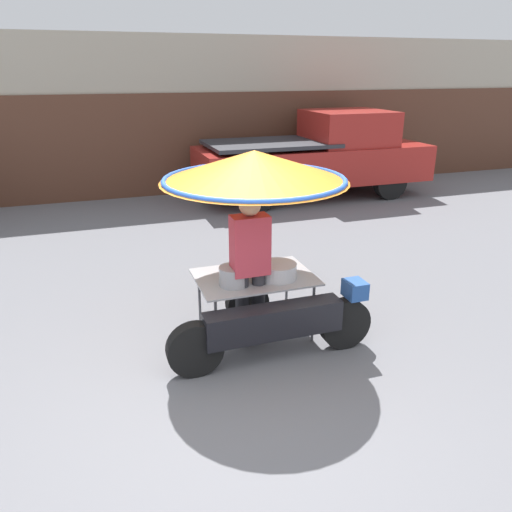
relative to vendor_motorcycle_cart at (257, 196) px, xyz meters
name	(u,v)px	position (x,y,z in m)	size (l,w,h in m)	color
ground_plane	(242,409)	(-0.54, -1.17, -1.59)	(36.00, 36.00, 0.00)	slate
shopfront_building	(126,115)	(-0.54, 7.98, 0.15)	(28.00, 2.06, 3.50)	#B2A893
vendor_motorcycle_cart	(257,196)	(0.00, 0.00, 0.00)	(2.15, 1.91, 2.04)	black
vendor_person	(250,263)	(-0.12, -0.13, -0.66)	(0.38, 0.22, 1.65)	#2D2D33
pickup_truck	(319,156)	(3.44, 5.67, -0.67)	(5.25, 1.83, 1.90)	black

